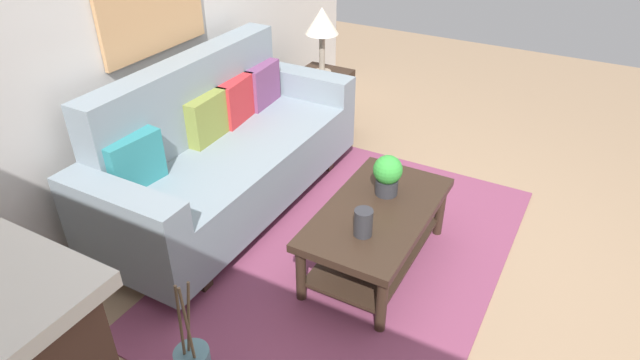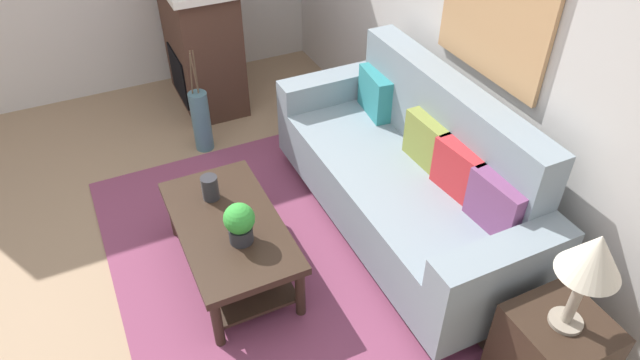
# 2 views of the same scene
# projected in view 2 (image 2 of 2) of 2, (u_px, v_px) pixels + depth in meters

# --- Properties ---
(ground_plane) EXTENTS (9.44, 9.44, 0.00)m
(ground_plane) POSITION_uv_depth(u_px,v_px,m) (185.00, 288.00, 3.54)
(ground_plane) COLOR #9E7F60
(wall_back) EXTENTS (5.44, 0.10, 2.70)m
(wall_back) POSITION_uv_depth(u_px,v_px,m) (490.00, 25.00, 3.38)
(wall_back) COLOR silver
(wall_back) RESTS_ON ground_plane
(area_rug) EXTENTS (2.63, 1.80, 0.01)m
(area_rug) POSITION_uv_depth(u_px,v_px,m) (259.00, 262.00, 3.70)
(area_rug) COLOR #843D5B
(area_rug) RESTS_ON ground_plane
(couch) EXTENTS (2.17, 0.84, 1.08)m
(couch) POSITION_uv_depth(u_px,v_px,m) (407.00, 177.00, 3.72)
(couch) COLOR gray
(couch) RESTS_ON ground_plane
(throw_pillow_teal) EXTENTS (0.37, 0.16, 0.32)m
(throw_pillow_teal) POSITION_uv_depth(u_px,v_px,m) (375.00, 93.00, 4.08)
(throw_pillow_teal) COLOR teal
(throw_pillow_teal) RESTS_ON couch
(throw_pillow_olive) EXTENTS (0.36, 0.13, 0.32)m
(throw_pillow_olive) POSITION_uv_depth(u_px,v_px,m) (428.00, 142.00, 3.60)
(throw_pillow_olive) COLOR olive
(throw_pillow_olive) RESTS_ON couch
(throw_pillow_crimson) EXTENTS (0.37, 0.16, 0.32)m
(throw_pillow_crimson) POSITION_uv_depth(u_px,v_px,m) (459.00, 171.00, 3.37)
(throw_pillow_crimson) COLOR red
(throw_pillow_crimson) RESTS_ON couch
(throw_pillow_plum) EXTENTS (0.37, 0.14, 0.32)m
(throw_pillow_plum) POSITION_uv_depth(u_px,v_px,m) (496.00, 204.00, 3.13)
(throw_pillow_plum) COLOR #7A4270
(throw_pillow_plum) RESTS_ON couch
(coffee_table) EXTENTS (1.10, 0.60, 0.43)m
(coffee_table) POSITION_uv_depth(u_px,v_px,m) (230.00, 236.00, 3.45)
(coffee_table) COLOR #332319
(coffee_table) RESTS_ON ground_plane
(tabletop_vase) EXTENTS (0.11, 0.11, 0.16)m
(tabletop_vase) POSITION_uv_depth(u_px,v_px,m) (210.00, 188.00, 3.51)
(tabletop_vase) COLOR #2D2D33
(tabletop_vase) RESTS_ON coffee_table
(potted_plant_tabletop) EXTENTS (0.18, 0.18, 0.26)m
(potted_plant_tabletop) POSITION_uv_depth(u_px,v_px,m) (240.00, 222.00, 3.17)
(potted_plant_tabletop) COLOR #2D2D33
(potted_plant_tabletop) RESTS_ON coffee_table
(side_table) EXTENTS (0.44, 0.44, 0.56)m
(side_table) POSITION_uv_depth(u_px,v_px,m) (550.00, 357.00, 2.83)
(side_table) COLOR #332319
(side_table) RESTS_ON ground_plane
(table_lamp) EXTENTS (0.28, 0.28, 0.57)m
(table_lamp) POSITION_uv_depth(u_px,v_px,m) (593.00, 259.00, 2.38)
(table_lamp) COLOR gray
(table_lamp) RESTS_ON side_table
(fireplace) EXTENTS (1.02, 0.58, 1.16)m
(fireplace) POSITION_uv_depth(u_px,v_px,m) (201.00, 41.00, 4.97)
(fireplace) COLOR #472D23
(fireplace) RESTS_ON ground_plane
(floor_vase) EXTENTS (0.15, 0.15, 0.52)m
(floor_vase) POSITION_uv_depth(u_px,v_px,m) (201.00, 121.00, 4.56)
(floor_vase) COLOR slate
(floor_vase) RESTS_ON ground_plane
(floor_vase_branch_a) EXTENTS (0.05, 0.04, 0.36)m
(floor_vase_branch_a) POSITION_uv_depth(u_px,v_px,m) (194.00, 74.00, 4.27)
(floor_vase_branch_a) COLOR brown
(floor_vase_branch_a) RESTS_ON floor_vase
(floor_vase_branch_b) EXTENTS (0.03, 0.01, 0.36)m
(floor_vase_branch_b) POSITION_uv_depth(u_px,v_px,m) (196.00, 72.00, 4.29)
(floor_vase_branch_b) COLOR brown
(floor_vase_branch_b) RESTS_ON floor_vase
(floor_vase_branch_c) EXTENTS (0.02, 0.04, 0.36)m
(floor_vase_branch_c) POSITION_uv_depth(u_px,v_px,m) (191.00, 73.00, 4.28)
(floor_vase_branch_c) COLOR brown
(floor_vase_branch_c) RESTS_ON floor_vase
(framed_painting) EXTENTS (0.91, 0.03, 0.90)m
(framed_painting) POSITION_uv_depth(u_px,v_px,m) (497.00, 1.00, 3.17)
(framed_painting) COLOR tan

